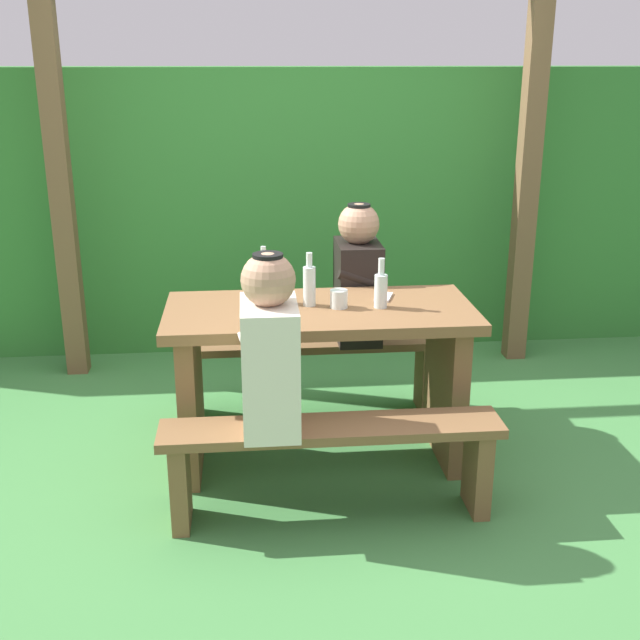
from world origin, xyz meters
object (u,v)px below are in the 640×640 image
(person_black_coat, at_px, (358,278))
(bottle_right, at_px, (264,281))
(cell_phone, at_px, (383,297))
(bench_near, at_px, (332,451))
(bottle_center, at_px, (309,284))
(drinking_glass, at_px, (339,299))
(bench_far, at_px, (311,361))
(person_white_shirt, at_px, (270,350))
(picnic_table, at_px, (320,358))
(bottle_left, at_px, (381,289))

(person_black_coat, relative_size, bottle_right, 2.73)
(person_black_coat, height_order, cell_phone, person_black_coat)
(bench_near, height_order, cell_phone, cell_phone)
(bottle_center, bearing_deg, bench_near, -85.27)
(cell_phone, bearing_deg, drinking_glass, -130.93)
(bench_near, xyz_separation_m, person_black_coat, (0.24, 1.01, 0.45))
(bench_far, height_order, person_white_shirt, person_white_shirt)
(picnic_table, bearing_deg, drinking_glass, -4.11)
(bench_near, bearing_deg, drinking_glass, 80.41)
(bench_far, bearing_deg, bottle_center, -95.47)
(bench_near, relative_size, bench_far, 1.00)
(bottle_left, distance_m, bottle_center, 0.32)
(picnic_table, xyz_separation_m, bench_near, (0.00, -0.51, -0.21))
(bench_far, distance_m, bottle_right, 0.73)
(person_white_shirt, xyz_separation_m, cell_phone, (0.56, 0.63, 0.01))
(picnic_table, distance_m, person_white_shirt, 0.61)
(bottle_left, xyz_separation_m, bottle_center, (-0.32, 0.06, 0.01))
(picnic_table, distance_m, bench_near, 0.55)
(bottle_left, bearing_deg, person_white_shirt, -137.04)
(drinking_glass, height_order, bottle_right, bottle_right)
(bench_far, xyz_separation_m, cell_phone, (0.31, -0.38, 0.46))
(picnic_table, relative_size, bottle_left, 6.13)
(bottle_left, xyz_separation_m, bottle_right, (-0.52, 0.13, 0.01))
(bench_far, xyz_separation_m, person_white_shirt, (-0.24, -1.01, 0.45))
(bench_near, height_order, bottle_right, bottle_right)
(person_white_shirt, bearing_deg, bottle_center, 69.76)
(picnic_table, relative_size, bottle_right, 5.32)
(person_black_coat, bearing_deg, bottle_left, -86.89)
(bottle_right, xyz_separation_m, cell_phone, (0.56, 0.01, -0.10))
(drinking_glass, height_order, cell_phone, drinking_glass)
(bench_far, height_order, bottle_left, bottle_left)
(bench_far, relative_size, cell_phone, 10.00)
(bottle_right, bearing_deg, picnic_table, -24.03)
(picnic_table, distance_m, cell_phone, 0.42)
(person_black_coat, height_order, bottle_right, person_black_coat)
(bench_near, distance_m, bottle_center, 0.78)
(picnic_table, relative_size, cell_phone, 10.00)
(picnic_table, bearing_deg, bottle_right, 155.97)
(bench_near, xyz_separation_m, bottle_left, (0.27, 0.49, 0.54))
(person_white_shirt, xyz_separation_m, bottle_center, (0.20, 0.54, 0.11))
(cell_phone, bearing_deg, bench_far, 148.39)
(bottle_left, relative_size, bottle_right, 0.87)
(drinking_glass, relative_size, cell_phone, 0.59)
(bottle_left, distance_m, bottle_right, 0.54)
(bench_near, distance_m, bottle_left, 0.78)
(drinking_glass, bearing_deg, bottle_center, 161.56)
(picnic_table, xyz_separation_m, bottle_left, (0.27, -0.02, 0.33))
(bench_far, bearing_deg, person_black_coat, -0.78)
(person_black_coat, distance_m, bottle_center, 0.56)
(person_black_coat, xyz_separation_m, cell_phone, (0.07, -0.38, 0.01))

